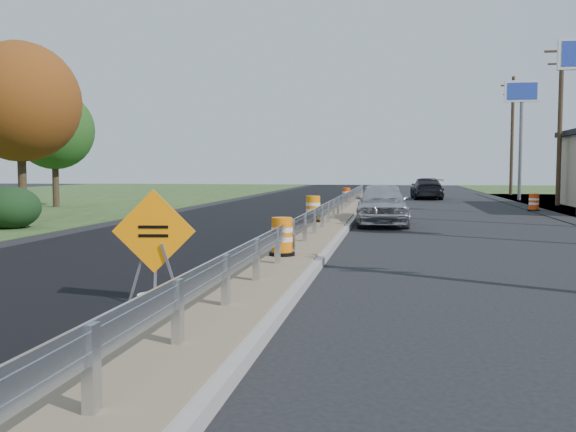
% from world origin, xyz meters
% --- Properties ---
extents(ground, '(140.00, 140.00, 0.00)m').
position_xyz_m(ground, '(0.00, 0.00, 0.00)').
color(ground, black).
rests_on(ground, ground).
extents(milled_overlay, '(7.20, 120.00, 0.01)m').
position_xyz_m(milled_overlay, '(-4.40, 10.00, 0.01)').
color(milled_overlay, black).
rests_on(milled_overlay, ground).
extents(median, '(1.60, 55.00, 0.23)m').
position_xyz_m(median, '(0.00, 8.00, 0.11)').
color(median, gray).
rests_on(median, ground).
extents(guardrail, '(0.10, 46.15, 0.72)m').
position_xyz_m(guardrail, '(0.00, 9.00, 0.73)').
color(guardrail, silver).
rests_on(guardrail, median).
extents(pylon_sign_north, '(2.20, 0.30, 7.90)m').
position_xyz_m(pylon_sign_north, '(10.50, 30.00, 6.48)').
color(pylon_sign_north, slate).
rests_on(pylon_sign_north, ground).
extents(utility_pole_nmid, '(1.90, 0.26, 9.40)m').
position_xyz_m(utility_pole_nmid, '(11.50, 24.00, 4.93)').
color(utility_pole_nmid, '#473523').
rests_on(utility_pole_nmid, ground).
extents(utility_pole_north, '(1.90, 0.26, 9.40)m').
position_xyz_m(utility_pole_north, '(11.50, 39.00, 4.93)').
color(utility_pole_north, '#473523').
rests_on(utility_pole_north, ground).
extents(hedge_north, '(2.09, 2.09, 1.52)m').
position_xyz_m(hedge_north, '(-11.00, 6.00, 0.76)').
color(hedge_north, black).
rests_on(hedge_north, ground).
extents(tree_near_red, '(4.95, 4.95, 7.35)m').
position_xyz_m(tree_near_red, '(-13.00, 10.00, 4.86)').
color(tree_near_red, '#473523').
rests_on(tree_near_red, ground).
extents(tree_near_back, '(4.29, 4.29, 6.37)m').
position_xyz_m(tree_near_back, '(-16.00, 18.00, 4.21)').
color(tree_near_back, '#473523').
rests_on(tree_near_back, ground).
extents(caution_sign, '(1.30, 0.54, 1.80)m').
position_xyz_m(caution_sign, '(-1.39, -5.09, 0.46)').
color(caution_sign, white).
rests_on(caution_sign, ground).
extents(barrel_median_near, '(0.57, 0.57, 0.83)m').
position_xyz_m(barrel_median_near, '(-0.10, -0.87, 0.63)').
color(barrel_median_near, black).
rests_on(barrel_median_near, median).
extents(barrel_median_mid, '(0.63, 0.63, 0.92)m').
position_xyz_m(barrel_median_mid, '(-0.55, 8.06, 0.67)').
color(barrel_median_mid, black).
rests_on(barrel_median_mid, median).
extents(barrel_median_far, '(0.56, 0.56, 0.81)m').
position_xyz_m(barrel_median_far, '(-0.38, 21.76, 0.62)').
color(barrel_median_far, black).
rests_on(barrel_median_far, median).
extents(barrel_shoulder_mid, '(0.59, 0.59, 0.87)m').
position_xyz_m(barrel_shoulder_mid, '(9.20, 19.07, 0.42)').
color(barrel_shoulder_mid, black).
rests_on(barrel_shoulder_mid, ground).
extents(car_silver, '(2.10, 4.83, 1.62)m').
position_xyz_m(car_silver, '(1.85, 9.80, 0.81)').
color(car_silver, '#A8A8AC').
rests_on(car_silver, ground).
extents(car_dark_far, '(2.23, 5.14, 1.47)m').
position_xyz_m(car_dark_far, '(4.54, 31.30, 0.74)').
color(car_dark_far, black).
rests_on(car_dark_far, ground).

